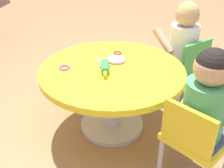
{
  "coord_description": "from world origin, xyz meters",
  "views": [
    {
      "loc": [
        -1.54,
        -0.26,
        1.26
      ],
      "look_at": [
        0.0,
        0.0,
        0.35
      ],
      "focal_mm": 44.69,
      "sensor_mm": 36.0,
      "label": 1
    }
  ],
  "objects_px": {
    "craft_scissors": "(104,65)",
    "rolling_pin": "(105,67)",
    "child_chair_right": "(184,66)",
    "craft_table": "(112,83)",
    "child_chair_left": "(195,138)",
    "seated_child_left": "(207,98)",
    "seated_child_right": "(184,37)"
  },
  "relations": [
    {
      "from": "rolling_pin",
      "to": "seated_child_right",
      "type": "bearing_deg",
      "value": -45.67
    },
    {
      "from": "child_chair_right",
      "to": "craft_scissors",
      "type": "bearing_deg",
      "value": 125.75
    },
    {
      "from": "craft_table",
      "to": "child_chair_left",
      "type": "relative_size",
      "value": 1.72
    },
    {
      "from": "child_chair_left",
      "to": "seated_child_left",
      "type": "relative_size",
      "value": 1.05
    },
    {
      "from": "craft_scissors",
      "to": "rolling_pin",
      "type": "bearing_deg",
      "value": -160.6
    },
    {
      "from": "child_chair_left",
      "to": "child_chair_right",
      "type": "xyz_separation_m",
      "value": [
        0.82,
        0.01,
        0.0
      ]
    },
    {
      "from": "seated_child_left",
      "to": "seated_child_right",
      "type": "height_order",
      "value": "same"
    },
    {
      "from": "seated_child_left",
      "to": "craft_scissors",
      "type": "height_order",
      "value": "seated_child_left"
    },
    {
      "from": "child_chair_left",
      "to": "child_chair_right",
      "type": "bearing_deg",
      "value": 1.03
    },
    {
      "from": "rolling_pin",
      "to": "child_chair_right",
      "type": "bearing_deg",
      "value": -48.97
    },
    {
      "from": "seated_child_right",
      "to": "craft_scissors",
      "type": "relative_size",
      "value": 3.61
    },
    {
      "from": "craft_table",
      "to": "rolling_pin",
      "type": "relative_size",
      "value": 4.02
    },
    {
      "from": "craft_scissors",
      "to": "craft_table",
      "type": "bearing_deg",
      "value": -115.76
    },
    {
      "from": "seated_child_left",
      "to": "seated_child_right",
      "type": "relative_size",
      "value": 1.0
    },
    {
      "from": "child_chair_right",
      "to": "child_chair_left",
      "type": "bearing_deg",
      "value": -178.97
    },
    {
      "from": "child_chair_left",
      "to": "rolling_pin",
      "type": "xyz_separation_m",
      "value": [
        0.37,
        0.54,
        0.18
      ]
    },
    {
      "from": "child_chair_right",
      "to": "seated_child_right",
      "type": "xyz_separation_m",
      "value": [
        0.03,
        0.03,
        0.23
      ]
    },
    {
      "from": "child_chair_left",
      "to": "seated_child_right",
      "type": "bearing_deg",
      "value": 2.86
    },
    {
      "from": "seated_child_left",
      "to": "seated_child_right",
      "type": "distance_m",
      "value": 0.82
    },
    {
      "from": "seated_child_left",
      "to": "child_chair_right",
      "type": "bearing_deg",
      "value": 2.76
    },
    {
      "from": "rolling_pin",
      "to": "craft_scissors",
      "type": "distance_m",
      "value": 0.07
    },
    {
      "from": "seated_child_left",
      "to": "child_chair_right",
      "type": "height_order",
      "value": "seated_child_left"
    },
    {
      "from": "craft_table",
      "to": "craft_scissors",
      "type": "height_order",
      "value": "craft_scissors"
    },
    {
      "from": "craft_scissors",
      "to": "child_chair_right",
      "type": "bearing_deg",
      "value": -54.25
    },
    {
      "from": "child_chair_right",
      "to": "craft_scissors",
      "type": "distance_m",
      "value": 0.69
    },
    {
      "from": "craft_table",
      "to": "rolling_pin",
      "type": "bearing_deg",
      "value": 131.18
    },
    {
      "from": "seated_child_left",
      "to": "craft_scissors",
      "type": "bearing_deg",
      "value": 55.52
    },
    {
      "from": "seated_child_left",
      "to": "craft_scissors",
      "type": "distance_m",
      "value": 0.71
    },
    {
      "from": "child_chair_right",
      "to": "seated_child_left",
      "type": "bearing_deg",
      "value": -177.24
    },
    {
      "from": "seated_child_right",
      "to": "seated_child_left",
      "type": "bearing_deg",
      "value": -175.4
    },
    {
      "from": "seated_child_left",
      "to": "child_chair_right",
      "type": "relative_size",
      "value": 0.95
    },
    {
      "from": "craft_table",
      "to": "craft_scissors",
      "type": "bearing_deg",
      "value": 64.24
    }
  ]
}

